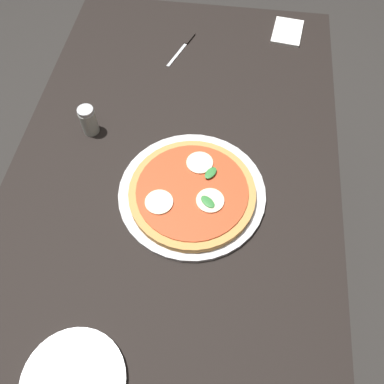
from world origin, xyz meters
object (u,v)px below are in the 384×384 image
Objects in this scene: dining_table at (175,189)px; pizza at (192,192)px; knife at (185,45)px; napkin at (287,32)px; pepper_shaker at (88,120)px; serving_tray at (192,193)px; plate_white at (74,382)px.

dining_table is 0.15m from pizza.
pizza is 1.85× the size of knife.
napkin is 0.79× the size of knife.
pizza is 3.67× the size of pepper_shaker.
plate_white reaches higher than serving_tray.
napkin reaches higher than dining_table.
knife is (0.55, 0.10, -0.02)m from pizza.
napkin is (0.65, -0.22, -0.02)m from pizza.
serving_tray is at bearing -141.26° from dining_table.
pizza is 0.69m from napkin.
plate_white is at bearing 159.06° from pizza.
dining_table is 0.29m from pepper_shaker.
plate_white is at bearing 159.62° from serving_tray.
serving_tray is (-0.07, -0.06, 0.10)m from dining_table.
serving_tray is 0.02m from pizza.
pizza reaches higher than serving_tray.
pepper_shaker reaches higher than plate_white.
plate_white is at bearing 168.01° from dining_table.
dining_table is 0.53m from plate_white.
napkin is at bearing -18.69° from pizza.
dining_table is at bearing 38.74° from serving_tray.
pepper_shaker reaches higher than serving_tray.
napkin is (0.58, -0.28, 0.10)m from dining_table.
pepper_shaker is at bearing 60.00° from pizza.
plate_white is 0.98m from knife.
dining_table is 0.14m from serving_tray.
dining_table is 0.48m from knife.
napkin reaches higher than knife.
pepper_shaker is (0.09, 0.24, 0.14)m from dining_table.
plate_white reaches higher than knife.
plate_white is at bearing -167.86° from pepper_shaker.
napkin is (1.09, -0.39, -0.00)m from plate_white.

